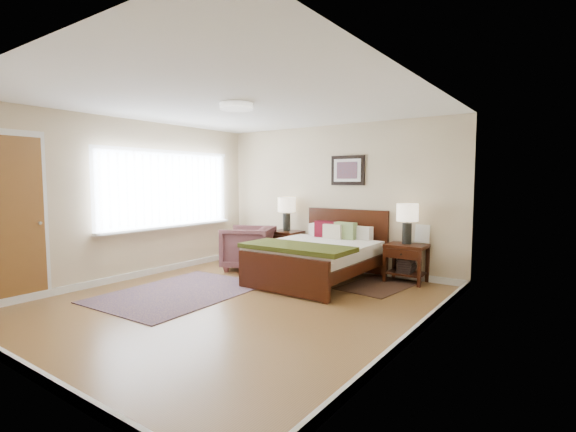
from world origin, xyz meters
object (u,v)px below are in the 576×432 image
object	(u,v)px
armchair	(248,248)
lamp_left	(287,208)
rug_persian	(180,292)
bed	(319,250)
lamp_right	(407,216)
nightstand_right	(406,259)
nightstand_left	(286,238)

from	to	relation	value
armchair	lamp_left	bearing A→B (deg)	130.29
lamp_left	rug_persian	bearing A→B (deg)	-92.05
lamp_left	bed	bearing A→B (deg)	-32.73
lamp_right	rug_persian	size ratio (longest dim) A/B	0.28
armchair	rug_persian	distance (m)	1.78
nightstand_right	lamp_right	world-z (taller)	lamp_right
nightstand_left	lamp_left	distance (m)	0.55
bed	lamp_right	bearing A→B (deg)	32.84
nightstand_left	nightstand_right	distance (m)	2.25
nightstand_right	rug_persian	bearing A→B (deg)	-134.17
nightstand_left	lamp_right	distance (m)	2.30
bed	nightstand_left	distance (m)	1.33
armchair	bed	bearing A→B (deg)	64.20
bed	nightstand_left	bearing A→B (deg)	148.05
bed	armchair	distance (m)	1.45
lamp_left	rug_persian	size ratio (longest dim) A/B	0.28
bed	nightstand_left	xyz separation A→B (m)	(-1.13, 0.70, 0.02)
nightstand_left	nightstand_right	size ratio (longest dim) A/B	1.07
armchair	lamp_right	bearing A→B (deg)	80.52
bed	lamp_left	bearing A→B (deg)	147.27
nightstand_left	nightstand_right	xyz separation A→B (m)	(2.25, 0.01, -0.15)
bed	lamp_left	size ratio (longest dim) A/B	3.18
nightstand_right	armchair	size ratio (longest dim) A/B	0.71
nightstand_left	armchair	size ratio (longest dim) A/B	0.75
armchair	nightstand_left	bearing A→B (deg)	129.59
nightstand_right	lamp_right	distance (m)	0.65
nightstand_right	armchair	bearing A→B (deg)	-165.21
nightstand_right	bed	bearing A→B (deg)	-147.60
lamp_left	lamp_right	size ratio (longest dim) A/B	1.00
lamp_left	armchair	xyz separation A→B (m)	(-0.32, -0.69, -0.67)
nightstand_right	nightstand_left	bearing A→B (deg)	-179.76
lamp_left	nightstand_right	bearing A→B (deg)	-0.31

